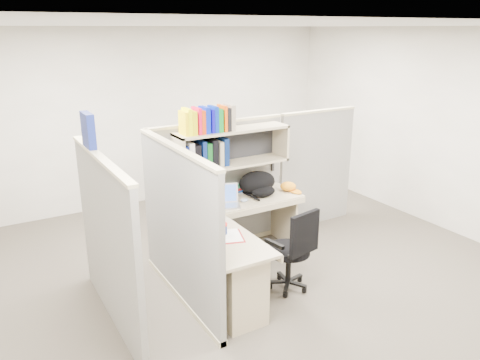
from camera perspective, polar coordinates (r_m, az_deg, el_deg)
ground at (r=5.39m, az=1.94°, el=-11.70°), size 6.00×6.00×0.00m
room_shell at (r=4.80m, az=2.15°, el=5.35°), size 6.00×6.00×6.00m
cubicle at (r=5.20m, az=-4.05°, el=-1.83°), size 3.79×1.84×1.95m
desk at (r=4.78m, az=-0.35°, el=-9.83°), size 1.74×1.75×0.73m
laptop at (r=5.32m, az=-1.89°, el=-2.00°), size 0.44×0.44×0.24m
backpack at (r=5.68m, az=2.45°, el=-0.46°), size 0.55×0.47×0.28m
orange_cap at (r=5.88m, az=5.88°, el=-0.78°), size 0.27×0.29×0.11m
snack_canister at (r=4.64m, az=-2.25°, el=-5.93°), size 0.11×0.11×0.11m
tissue_box at (r=4.28m, az=-3.17°, el=-7.62°), size 0.15×0.15×0.18m
mouse at (r=5.49m, az=0.53°, el=-2.47°), size 0.11×0.09×0.04m
paper_cup at (r=5.64m, az=-2.31°, el=-1.59°), size 0.07×0.07×0.10m
book_stack at (r=5.79m, az=-0.69°, el=-1.04°), size 0.17×0.22×0.10m
loose_paper at (r=4.62m, az=-1.35°, el=-6.80°), size 0.31×0.36×0.00m
task_chair at (r=5.02m, az=6.29°, el=-9.92°), size 0.52×0.48×0.93m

